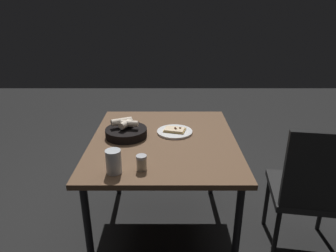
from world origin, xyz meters
TOP-DOWN VIEW (x-y plane):
  - ground at (0.00, 0.00)m, footprint 8.00×8.00m
  - dining_table at (0.00, 0.00)m, footprint 0.92×1.07m
  - pizza_plate at (0.07, 0.10)m, footprint 0.24×0.24m
  - bread_basket at (-0.24, 0.04)m, footprint 0.27×0.27m
  - beer_glass at (-0.25, -0.41)m, footprint 0.08×0.08m
  - pepper_shaker at (-0.11, -0.38)m, footprint 0.06×0.06m
  - chair_near at (0.89, -0.23)m, footprint 0.50×0.50m

SIDE VIEW (x-z plane):
  - ground at x=0.00m, z-range 0.00..0.00m
  - chair_near at x=0.89m, z-range 0.06..0.98m
  - dining_table at x=0.00m, z-range 0.30..1.03m
  - pizza_plate at x=0.07m, z-range 0.72..0.76m
  - bread_basket at x=-0.24m, z-range 0.71..0.82m
  - pepper_shaker at x=-0.11m, z-range 0.73..0.81m
  - beer_glass at x=-0.25m, z-range 0.72..0.85m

